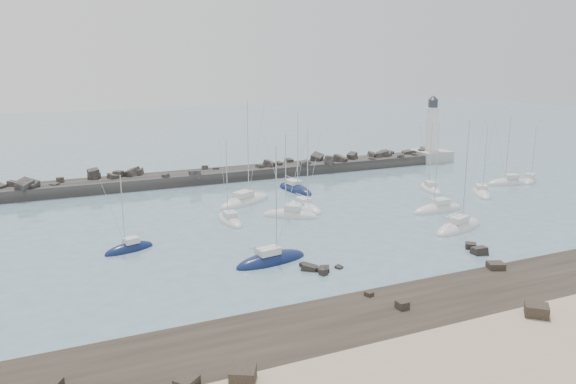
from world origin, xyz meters
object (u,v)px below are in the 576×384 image
object	(u,v)px
sailboat_14	(271,261)
sailboat_2	(129,249)
sailboat_7	(459,228)
sailboat_9	(438,210)
sailboat_8	(295,190)
sailboat_3	(230,221)
sailboat_12	(530,181)
lighthouse	(431,147)
sailboat_10	(430,189)
sailboat_6	(305,208)
sailboat_11	(481,194)
sailboat_13	(508,183)
sailboat_4	(245,202)
sailboat_5	(290,216)

from	to	relation	value
sailboat_14	sailboat_2	bearing A→B (deg)	142.19
sailboat_7	sailboat_9	xyz separation A→B (m)	(3.35, 8.15, 0.00)
sailboat_8	sailboat_9	distance (m)	23.98
sailboat_3	sailboat_12	distance (m)	56.68
lighthouse	sailboat_10	world-z (taller)	lighthouse
sailboat_7	sailboat_9	bearing A→B (deg)	67.67
sailboat_3	sailboat_7	xyz separation A→B (m)	(25.44, -15.29, 0.02)
sailboat_2	sailboat_12	xyz separation A→B (m)	(70.68, 8.06, 0.00)
sailboat_2	sailboat_10	size ratio (longest dim) A/B	0.81
sailboat_6	sailboat_11	world-z (taller)	sailboat_6
lighthouse	sailboat_2	world-z (taller)	lighthouse
sailboat_8	sailboat_14	size ratio (longest dim) A/B	1.05
sailboat_10	sailboat_13	distance (m)	15.48
sailboat_10	sailboat_11	world-z (taller)	sailboat_11
lighthouse	sailboat_4	xyz separation A→B (m)	(-48.65, -17.69, -2.94)
sailboat_3	sailboat_13	xyz separation A→B (m)	(51.60, 2.02, 0.02)
sailboat_6	sailboat_14	distance (m)	22.39
sailboat_5	sailboat_6	xyz separation A→B (m)	(3.70, 2.95, -0.01)
sailboat_7	lighthouse	bearing A→B (deg)	55.48
sailboat_10	sailboat_14	size ratio (longest dim) A/B	0.88
sailboat_3	sailboat_2	bearing A→B (deg)	-156.08
lighthouse	sailboat_9	distance (m)	42.13
sailboat_4	sailboat_13	size ratio (longest dim) A/B	1.27
sailboat_3	sailboat_4	world-z (taller)	sailboat_4
sailboat_3	sailboat_14	bearing A→B (deg)	-93.37
sailboat_14	sailboat_11	bearing A→B (deg)	18.63
sailboat_12	sailboat_4	bearing A→B (deg)	172.36
sailboat_13	sailboat_12	bearing A→B (deg)	-1.95
lighthouse	sailboat_5	distance (m)	53.45
sailboat_3	sailboat_13	distance (m)	51.64
sailboat_2	sailboat_13	bearing A→B (deg)	7.15
sailboat_6	sailboat_12	size ratio (longest dim) A/B	1.16
sailboat_7	sailboat_13	xyz separation A→B (m)	(26.16, 17.30, 0.00)
sailboat_12	lighthouse	bearing A→B (deg)	95.90
sailboat_3	sailboat_4	distance (m)	10.28
sailboat_2	sailboat_14	distance (m)	16.53
sailboat_4	sailboat_13	xyz separation A→B (m)	(46.14, -6.70, 0.00)
sailboat_5	sailboat_8	distance (m)	16.06
sailboat_6	sailboat_9	distance (m)	18.95
sailboat_10	sailboat_9	bearing A→B (deg)	-123.91
sailboat_5	sailboat_9	xyz separation A→B (m)	(20.40, -6.02, -0.00)
sailboat_3	sailboat_14	xyz separation A→B (m)	(-0.96, -16.36, 0.01)
lighthouse	sailboat_10	bearing A→B (deg)	-128.52
sailboat_10	lighthouse	bearing A→B (deg)	51.48
sailboat_10	sailboat_6	bearing A→B (deg)	-174.98
sailboat_7	sailboat_14	size ratio (longest dim) A/B	1.11
sailboat_12	sailboat_13	distance (m)	5.05
sailboat_10	sailboat_14	xyz separation A→B (m)	(-37.21, -20.31, 0.01)
sailboat_9	sailboat_12	world-z (taller)	sailboat_9
sailboat_5	sailboat_13	world-z (taller)	sailboat_13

